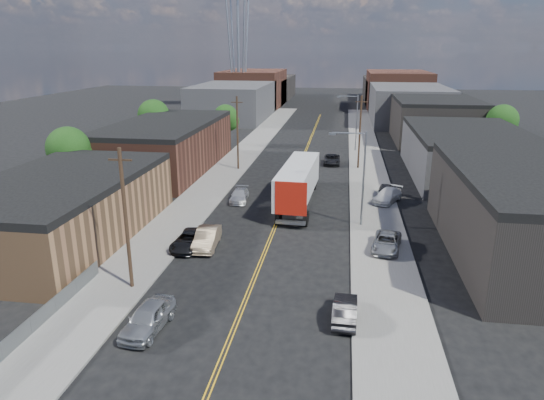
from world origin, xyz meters
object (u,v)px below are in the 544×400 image
(car_ahead_truck, at_px, (332,160))
(car_left_d, at_px, (239,195))
(car_left_a, at_px, (148,318))
(car_left_b, at_px, (207,238))
(car_left_c, at_px, (190,240))
(car_right_lot_c, at_px, (386,192))
(semi_truck, at_px, (299,179))
(car_right_lot_a, at_px, (387,242))
(car_right_lot_b, at_px, (387,195))
(car_right_oncoming, at_px, (345,310))

(car_ahead_truck, bearing_deg, car_left_d, -116.40)
(car_left_a, distance_m, car_left_b, 12.74)
(car_left_c, distance_m, car_left_d, 13.46)
(car_right_lot_c, bearing_deg, car_left_c, -131.43)
(semi_truck, height_order, car_left_d, semi_truck)
(car_right_lot_a, xyz_separation_m, car_right_lot_b, (1.08, 13.37, 0.05))
(car_left_a, xyz_separation_m, car_left_c, (-1.40, 12.37, -0.12))
(semi_truck, distance_m, car_ahead_truck, 18.83)
(car_left_b, bearing_deg, car_ahead_truck, 69.21)
(semi_truck, bearing_deg, car_ahead_truck, 83.71)
(car_ahead_truck, bearing_deg, car_left_b, -106.59)
(car_left_a, distance_m, car_right_lot_b, 31.76)
(car_left_a, bearing_deg, car_right_lot_c, 66.09)
(car_left_b, relative_size, car_left_c, 1.00)
(car_left_b, bearing_deg, car_right_oncoming, -44.90)
(car_ahead_truck, bearing_deg, semi_truck, -99.44)
(car_left_d, bearing_deg, car_left_a, -94.14)
(car_right_lot_a, xyz_separation_m, car_ahead_truck, (-5.42, 31.02, -0.13))
(car_left_a, relative_size, car_left_b, 0.97)
(car_left_b, bearing_deg, car_right_lot_c, 40.79)
(car_left_d, xyz_separation_m, car_right_oncoming, (11.58, -22.91, 0.05))
(semi_truck, distance_m, car_right_lot_a, 15.20)
(semi_truck, bearing_deg, car_right_lot_b, 7.97)
(car_left_b, bearing_deg, car_right_lot_b, 38.16)
(car_left_c, relative_size, car_right_oncoming, 1.18)
(car_right_lot_a, xyz_separation_m, car_right_lot_c, (1.08, 14.78, 0.08))
(car_left_d, bearing_deg, semi_truck, 3.21)
(car_left_d, distance_m, car_right_oncoming, 25.67)
(semi_truck, distance_m, car_left_b, 15.42)
(car_left_b, bearing_deg, car_left_a, -94.42)
(car_right_lot_c, bearing_deg, car_right_oncoming, -94.53)
(car_left_c, bearing_deg, car_left_b, 16.17)
(car_right_oncoming, bearing_deg, car_right_lot_c, -97.95)
(car_right_lot_c, height_order, car_ahead_truck, car_right_lot_c)
(car_left_b, distance_m, car_left_d, 13.03)
(car_left_d, xyz_separation_m, car_right_lot_b, (16.00, 1.68, 0.21))
(car_right_oncoming, relative_size, car_right_lot_a, 0.89)
(car_left_c, xyz_separation_m, car_left_d, (1.40, 13.39, -0.04))
(car_left_a, distance_m, car_right_lot_a, 20.51)
(car_right_lot_a, bearing_deg, car_right_oncoming, -96.89)
(car_left_b, distance_m, car_ahead_truck, 33.72)
(car_right_lot_c, bearing_deg, car_right_lot_a, -89.07)
(car_left_a, height_order, car_right_lot_b, car_left_a)
(car_left_c, relative_size, car_left_d, 1.12)
(car_left_c, bearing_deg, car_left_a, -81.91)
(car_right_oncoming, bearing_deg, car_ahead_truck, -85.48)
(car_left_c, distance_m, car_right_oncoming, 16.09)
(car_left_a, bearing_deg, car_left_c, 101.55)
(semi_truck, bearing_deg, car_left_a, -100.81)
(semi_truck, distance_m, car_right_lot_c, 9.91)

